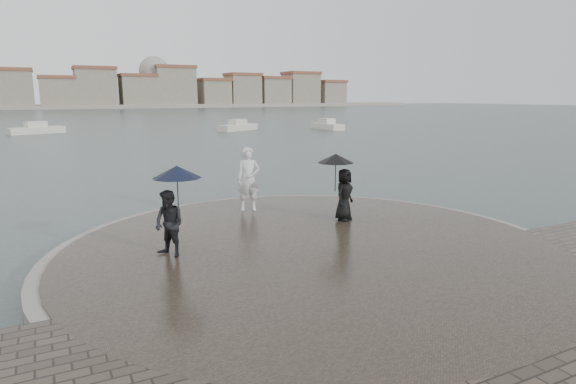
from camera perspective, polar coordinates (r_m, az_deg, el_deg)
ground at (r=9.28m, az=14.07°, el=-14.10°), size 400.00×400.00×0.00m
kerb_ring at (r=11.86m, az=2.89°, el=-7.23°), size 12.50×12.50×0.32m
quay_tip at (r=11.85m, az=2.89°, el=-7.13°), size 11.90×11.90×0.36m
statue at (r=15.18m, az=-4.70°, el=1.54°), size 0.85×0.70×2.00m
visitor_left at (r=11.09m, az=-13.60°, el=-1.56°), size 1.24×1.12×2.04m
visitor_right at (r=13.97m, az=6.32°, el=1.22°), size 1.23×1.07×1.95m
far_skyline at (r=166.94m, az=-27.85°, el=10.62°), size 260.00×20.00×37.00m
boats at (r=51.43m, az=-15.35°, el=6.96°), size 42.67×19.81×1.50m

